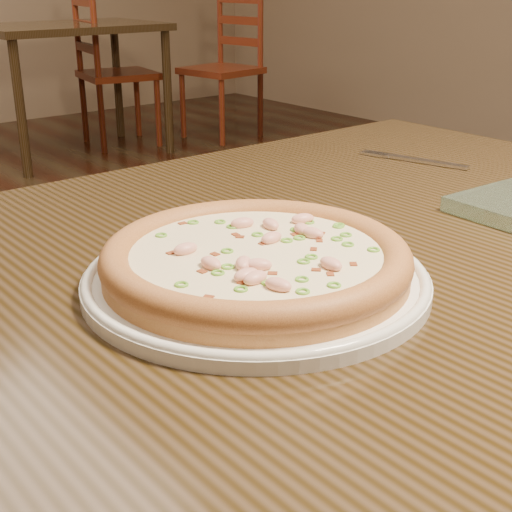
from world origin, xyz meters
TOP-DOWN VIEW (x-y plane):
  - hero_table at (-0.02, -0.16)m, footprint 1.20×0.80m
  - plate at (-0.14, -0.21)m, footprint 0.32×0.32m
  - pizza at (-0.14, -0.21)m, footprint 0.28×0.28m
  - fork at (0.35, -0.01)m, footprint 0.06×0.17m
  - bg_table_right at (1.34, 3.25)m, footprint 1.00×0.70m
  - chair_c at (1.63, 3.35)m, footprint 0.49×0.49m
  - chair_d at (2.36, 3.11)m, footprint 0.48×0.48m

SIDE VIEW (x-z plane):
  - chair_c at x=1.63m, z-range -0.04..0.91m
  - chair_d at x=2.36m, z-range -0.04..0.91m
  - hero_table at x=-0.02m, z-range 0.28..1.03m
  - bg_table_right at x=1.34m, z-range 0.28..1.03m
  - fork at x=0.35m, z-range 0.75..0.75m
  - plate at x=-0.14m, z-range 0.75..0.77m
  - pizza at x=-0.14m, z-range 0.76..0.79m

